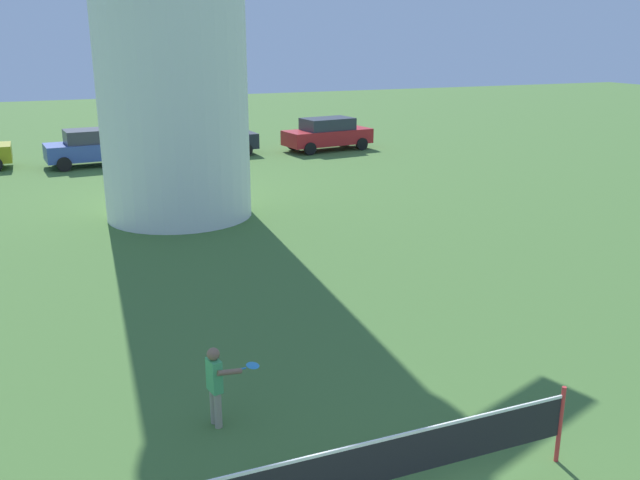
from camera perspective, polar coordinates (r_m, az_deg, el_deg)
tennis_net at (r=8.36m, az=5.45°, el=-17.90°), size 5.21×0.06×1.10m
player_far at (r=10.01m, az=-8.68°, el=-11.65°), size 0.76×0.41×1.22m
parked_car_blue at (r=31.03m, az=-18.55°, el=7.41°), size 3.98×2.16×1.56m
parked_car_black at (r=32.30m, az=-9.15°, el=8.40°), size 4.28×2.09×1.56m
parked_car_red at (r=33.51m, az=0.63°, el=8.91°), size 4.47×2.34×1.56m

